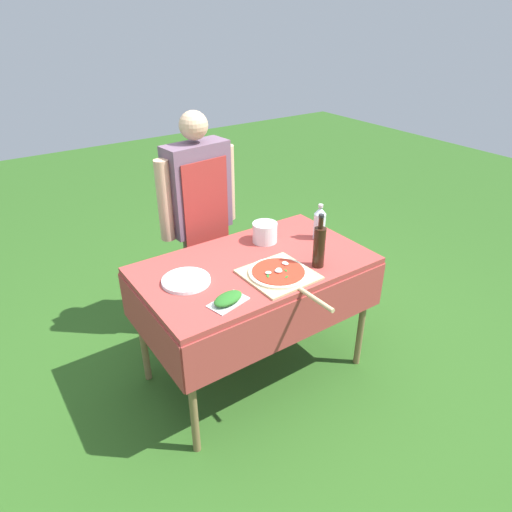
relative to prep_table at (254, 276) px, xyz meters
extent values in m
plane|color=#2D5B1E|center=(0.00, 0.00, -0.72)|extent=(12.00, 12.00, 0.00)
cube|color=#A83D38|center=(0.00, 0.00, 0.07)|extent=(1.32, 0.77, 0.04)
cube|color=#A83D38|center=(0.00, -0.39, -0.09)|extent=(1.32, 0.01, 0.28)
cube|color=#A83D38|center=(0.00, 0.39, -0.09)|extent=(1.32, 0.01, 0.28)
cube|color=#A83D38|center=(-0.66, 0.00, -0.09)|extent=(0.01, 0.77, 0.28)
cube|color=#A83D38|center=(0.66, 0.00, -0.09)|extent=(0.01, 0.77, 0.28)
cylinder|color=olive|center=(-0.60, -0.33, -0.33)|extent=(0.04, 0.04, 0.77)
cylinder|color=olive|center=(0.60, -0.33, -0.33)|extent=(0.04, 0.04, 0.77)
cylinder|color=olive|center=(-0.60, 0.33, -0.33)|extent=(0.04, 0.04, 0.77)
cylinder|color=olive|center=(0.60, 0.33, -0.33)|extent=(0.04, 0.04, 0.77)
cylinder|color=#70604C|center=(0.07, 0.64, -0.33)|extent=(0.11, 0.11, 0.77)
cylinder|color=#70604C|center=(-0.08, 0.63, -0.33)|extent=(0.11, 0.11, 0.77)
cube|color=#6B5166|center=(-0.01, 0.64, 0.35)|extent=(0.44, 0.22, 0.58)
cube|color=#9E2D28|center=(0.00, 0.54, 0.13)|extent=(0.33, 0.04, 0.84)
cylinder|color=tan|center=(0.24, 0.66, 0.32)|extent=(0.09, 0.09, 0.52)
cylinder|color=tan|center=(-0.25, 0.61, 0.32)|extent=(0.09, 0.09, 0.52)
sphere|color=tan|center=(-0.01, 0.64, 0.74)|extent=(0.18, 0.18, 0.18)
cube|color=#D1B27F|center=(0.03, -0.19, 0.09)|extent=(0.36, 0.36, 0.01)
cylinder|color=#D1B27F|center=(0.04, -0.49, 0.09)|extent=(0.03, 0.24, 0.02)
cylinder|color=beige|center=(0.03, -0.19, 0.11)|extent=(0.32, 0.32, 0.01)
cylinder|color=red|center=(0.03, -0.19, 0.12)|extent=(0.29, 0.29, 0.00)
ellipsoid|color=white|center=(0.02, -0.20, 0.12)|extent=(0.05, 0.05, 0.01)
ellipsoid|color=white|center=(0.10, -0.15, 0.12)|extent=(0.04, 0.04, 0.01)
ellipsoid|color=white|center=(-0.04, -0.18, 0.12)|extent=(0.04, 0.04, 0.01)
ellipsoid|color=white|center=(0.03, -0.19, 0.12)|extent=(0.04, 0.03, 0.01)
ellipsoid|color=white|center=(0.10, -0.16, 0.12)|extent=(0.04, 0.04, 0.01)
ellipsoid|color=#286B23|center=(-0.05, -0.20, 0.12)|extent=(0.03, 0.04, 0.00)
ellipsoid|color=#286B23|center=(0.02, -0.27, 0.12)|extent=(0.03, 0.02, 0.00)
ellipsoid|color=#286B23|center=(0.06, -0.21, 0.12)|extent=(0.02, 0.03, 0.00)
cylinder|color=black|center=(0.27, -0.23, 0.21)|extent=(0.07, 0.07, 0.23)
cylinder|color=black|center=(0.27, -0.23, 0.35)|extent=(0.03, 0.03, 0.07)
cylinder|color=#232326|center=(0.27, -0.23, 0.39)|extent=(0.03, 0.03, 0.02)
cylinder|color=silver|center=(0.51, 0.03, 0.17)|extent=(0.07, 0.07, 0.16)
cone|color=silver|center=(0.51, 0.03, 0.28)|extent=(0.07, 0.07, 0.04)
cylinder|color=silver|center=(0.51, 0.03, 0.31)|extent=(0.03, 0.03, 0.02)
cube|color=silver|center=(-0.33, -0.26, 0.09)|extent=(0.22, 0.16, 0.01)
ellipsoid|color=#286B23|center=(-0.33, -0.26, 0.11)|extent=(0.18, 0.13, 0.04)
cylinder|color=silver|center=(0.21, 0.19, 0.15)|extent=(0.15, 0.15, 0.12)
cylinder|color=white|center=(-0.41, 0.03, 0.09)|extent=(0.26, 0.26, 0.00)
cylinder|color=white|center=(-0.41, 0.03, 0.10)|extent=(0.26, 0.26, 0.00)
cylinder|color=white|center=(-0.41, 0.03, 0.10)|extent=(0.26, 0.26, 0.00)
cylinder|color=white|center=(-0.41, 0.03, 0.11)|extent=(0.26, 0.26, 0.00)
camera|label=1|loc=(-1.27, -1.86, 1.37)|focal=32.00mm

